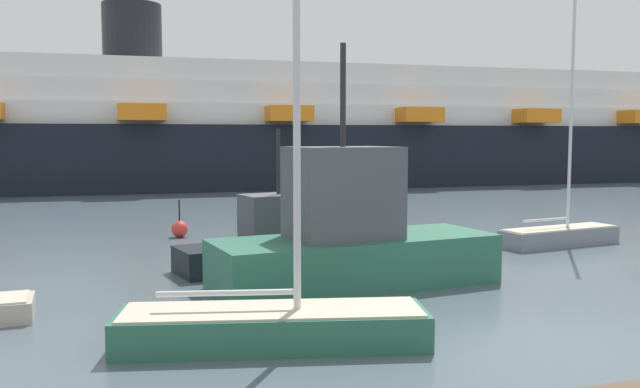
{
  "coord_description": "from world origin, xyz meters",
  "views": [
    {
      "loc": [
        -7.64,
        -9.98,
        3.86
      ],
      "look_at": [
        0.0,
        14.8,
        1.58
      ],
      "focal_mm": 37.31,
      "sensor_mm": 36.0,
      "label": 1
    }
  ],
  "objects_px": {
    "fishing_boat_0": "(273,242)",
    "channel_buoy_0": "(180,229)",
    "cruise_ship": "(329,131)",
    "fishing_boat_1": "(351,239)",
    "sailboat_2": "(560,233)",
    "sailboat_3": "(273,321)"
  },
  "relations": [
    {
      "from": "fishing_boat_1",
      "to": "sailboat_3",
      "type": "bearing_deg",
      "value": 46.67
    },
    {
      "from": "sailboat_3",
      "to": "channel_buoy_0",
      "type": "relative_size",
      "value": 6.21
    },
    {
      "from": "fishing_boat_0",
      "to": "channel_buoy_0",
      "type": "relative_size",
      "value": 3.96
    },
    {
      "from": "sailboat_3",
      "to": "channel_buoy_0",
      "type": "xyz_separation_m",
      "value": [
        -0.43,
        13.86,
        -0.14
      ]
    },
    {
      "from": "sailboat_2",
      "to": "channel_buoy_0",
      "type": "relative_size",
      "value": 6.41
    },
    {
      "from": "cruise_ship",
      "to": "fishing_boat_1",
      "type": "bearing_deg",
      "value": -106.04
    },
    {
      "from": "sailboat_2",
      "to": "sailboat_3",
      "type": "xyz_separation_m",
      "value": [
        -12.21,
        -7.99,
        0.0
      ]
    },
    {
      "from": "sailboat_3",
      "to": "fishing_boat_0",
      "type": "xyz_separation_m",
      "value": [
        1.67,
        7.13,
        0.3
      ]
    },
    {
      "from": "fishing_boat_1",
      "to": "cruise_ship",
      "type": "distance_m",
      "value": 36.56
    },
    {
      "from": "sailboat_2",
      "to": "channel_buoy_0",
      "type": "bearing_deg",
      "value": 145.82
    },
    {
      "from": "fishing_boat_0",
      "to": "cruise_ship",
      "type": "relative_size",
      "value": 0.07
    },
    {
      "from": "sailboat_2",
      "to": "channel_buoy_0",
      "type": "xyz_separation_m",
      "value": [
        -12.64,
        5.88,
        -0.13
      ]
    },
    {
      "from": "sailboat_3",
      "to": "fishing_boat_1",
      "type": "relative_size",
      "value": 1.17
    },
    {
      "from": "fishing_boat_0",
      "to": "channel_buoy_0",
      "type": "distance_m",
      "value": 7.06
    },
    {
      "from": "sailboat_3",
      "to": "cruise_ship",
      "type": "distance_m",
      "value": 41.5
    },
    {
      "from": "fishing_boat_0",
      "to": "cruise_ship",
      "type": "height_order",
      "value": "cruise_ship"
    },
    {
      "from": "fishing_boat_0",
      "to": "cruise_ship",
      "type": "xyz_separation_m",
      "value": [
        11.99,
        31.87,
        3.46
      ]
    },
    {
      "from": "cruise_ship",
      "to": "sailboat_3",
      "type": "bearing_deg",
      "value": -108.36
    },
    {
      "from": "sailboat_3",
      "to": "channel_buoy_0",
      "type": "distance_m",
      "value": 13.87
    },
    {
      "from": "sailboat_2",
      "to": "channel_buoy_0",
      "type": "height_order",
      "value": "sailboat_2"
    },
    {
      "from": "fishing_boat_1",
      "to": "channel_buoy_0",
      "type": "relative_size",
      "value": 5.31
    },
    {
      "from": "fishing_boat_0",
      "to": "fishing_boat_1",
      "type": "relative_size",
      "value": 0.75
    }
  ]
}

